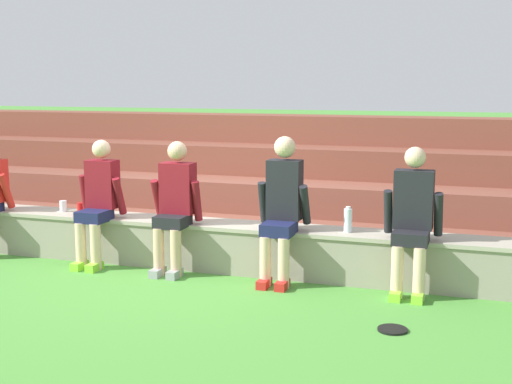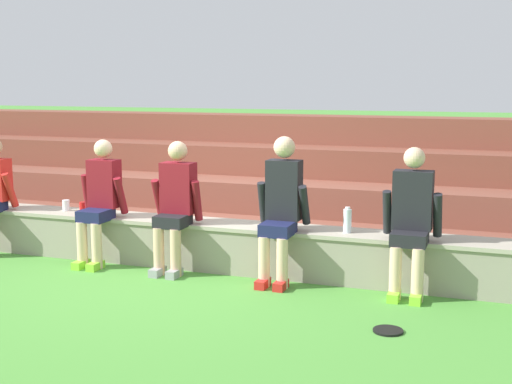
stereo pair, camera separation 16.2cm
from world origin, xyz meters
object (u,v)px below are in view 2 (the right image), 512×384
(plastic_cup_middle, at_px, (66,205))
(frisbee, at_px, (388,331))
(person_center, at_px, (175,203))
(plastic_cup_left_end, at_px, (83,208))
(person_left_of_center, at_px, (100,199))
(person_far_right, at_px, (411,218))
(person_right_of_center, at_px, (281,206))
(water_bottle_near_left, at_px, (347,221))

(plastic_cup_middle, xyz_separation_m, frisbee, (3.88, -1.30, -0.55))
(person_center, xyz_separation_m, plastic_cup_left_end, (-1.23, 0.18, -0.15))
(person_left_of_center, xyz_separation_m, person_far_right, (3.29, -0.01, 0.02))
(person_center, height_order, person_right_of_center, person_right_of_center)
(water_bottle_near_left, relative_size, plastic_cup_middle, 2.05)
(person_center, xyz_separation_m, frisbee, (2.37, -1.04, -0.70))
(person_right_of_center, xyz_separation_m, person_far_right, (1.25, -0.02, -0.03))
(water_bottle_near_left, distance_m, plastic_cup_middle, 3.27)
(person_center, distance_m, plastic_cup_left_end, 1.25)
(person_center, relative_size, person_far_right, 0.99)
(plastic_cup_left_end, bearing_deg, person_right_of_center, -3.84)
(person_far_right, xyz_separation_m, plastic_cup_left_end, (-3.62, 0.17, -0.16))
(person_left_of_center, bearing_deg, person_right_of_center, 0.30)
(person_left_of_center, bearing_deg, water_bottle_near_left, 4.19)
(person_left_of_center, height_order, person_center, person_center)
(water_bottle_near_left, bearing_deg, person_right_of_center, -163.43)
(person_far_right, bearing_deg, frisbee, -91.13)
(water_bottle_near_left, xyz_separation_m, plastic_cup_middle, (-3.27, 0.05, -0.06))
(person_left_of_center, xyz_separation_m, person_right_of_center, (2.04, 0.01, 0.05))
(person_right_of_center, xyz_separation_m, water_bottle_near_left, (0.62, 0.18, -0.14))
(water_bottle_near_left, relative_size, frisbee, 1.07)
(water_bottle_near_left, height_order, frisbee, water_bottle_near_left)
(person_right_of_center, height_order, plastic_cup_middle, person_right_of_center)
(plastic_cup_left_end, bearing_deg, plastic_cup_middle, 164.22)
(person_left_of_center, xyz_separation_m, plastic_cup_middle, (-0.61, 0.25, -0.15))
(person_right_of_center, relative_size, frisbee, 5.97)
(person_right_of_center, relative_size, person_far_right, 1.05)
(plastic_cup_left_end, relative_size, frisbee, 0.55)
(person_far_right, distance_m, frisbee, 1.27)
(person_right_of_center, bearing_deg, frisbee, -40.92)
(person_center, relative_size, person_right_of_center, 0.95)
(plastic_cup_middle, relative_size, frisbee, 0.52)
(person_right_of_center, bearing_deg, person_left_of_center, -179.70)
(person_far_right, bearing_deg, plastic_cup_middle, 176.27)
(person_left_of_center, distance_m, person_right_of_center, 2.04)
(person_center, bearing_deg, person_left_of_center, 179.15)
(frisbee, bearing_deg, person_center, 156.24)
(person_center, height_order, frisbee, person_center)
(person_right_of_center, bearing_deg, person_center, -178.80)
(frisbee, bearing_deg, plastic_cup_left_end, 161.19)
(person_left_of_center, relative_size, person_center, 0.99)
(person_center, distance_m, water_bottle_near_left, 1.77)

